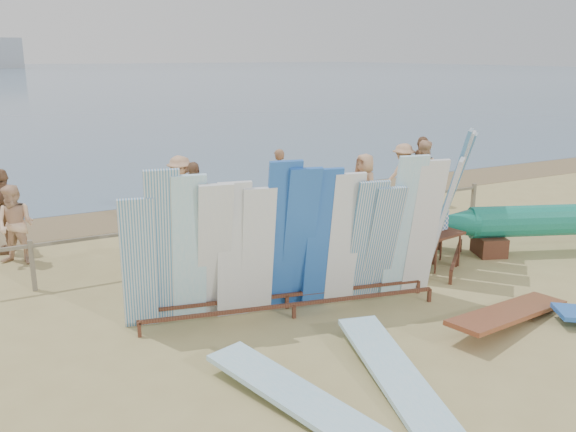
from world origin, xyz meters
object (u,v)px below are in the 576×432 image
vendor_table (439,248)px  beachgoer_6 (364,187)px  main_surfboard_rack (291,245)px  beachgoer_7 (279,179)px  flat_board_c (509,324)px  beachgoer_8 (422,173)px  stroller (317,211)px  beachgoer_2 (16,225)px  beachgoer_4 (194,201)px  beachgoer_10 (421,171)px  side_surfboard_rack (448,204)px  beachgoer_3 (181,191)px  beachgoer_9 (403,174)px  beach_chair_right (283,220)px  beach_chair_left (242,230)px  flat_board_b (393,380)px  flat_board_a (298,407)px  beachgoer_extra_1 (5,211)px

vendor_table → beachgoer_6: 3.53m
main_surfboard_rack → beachgoer_7: bearing=76.2°
flat_board_c → beachgoer_8: beachgoer_8 is taller
stroller → beachgoer_8: 3.65m
vendor_table → beachgoer_2: 8.09m
beachgoer_4 → beachgoer_10: (6.47, 0.34, 0.05)m
side_surfboard_rack → beachgoer_10: bearing=13.8°
beachgoer_10 → side_surfboard_rack: bearing=165.7°
beachgoer_2 → beachgoer_7: bearing=47.8°
beachgoer_3 → beachgoer_9: bearing=62.6°
beach_chair_right → beach_chair_left: bearing=-163.1°
beachgoer_2 → beach_chair_right: bearing=30.2°
beach_chair_left → beach_chair_right: size_ratio=0.98×
beach_chair_right → beachgoer_9: beachgoer_9 is taller
flat_board_b → beachgoer_7: size_ratio=1.71×
vendor_table → beachgoer_4: size_ratio=0.64×
beach_chair_left → beach_chair_right: 1.22m
flat_board_c → beachgoer_3: 8.08m
flat_board_a → beachgoer_6: beachgoer_6 is taller
beachgoer_7 → beachgoer_8: bearing=-165.1°
beachgoer_10 → beach_chair_left: bearing=119.1°
main_surfboard_rack → beachgoer_9: main_surfboard_rack is taller
side_surfboard_rack → beachgoer_6: side_surfboard_rack is taller
side_surfboard_rack → beach_chair_left: (-2.86, 3.17, -0.94)m
flat_board_b → beachgoer_2: 7.89m
beachgoer_7 → beachgoer_2: bearing=50.3°
beachgoer_2 → beach_chair_left: bearing=24.8°
flat_board_c → beachgoer_2: beachgoer_2 is taller
flat_board_a → beachgoer_4: (1.11, 6.76, 0.87)m
vendor_table → beachgoer_6: beachgoer_6 is taller
main_surfboard_rack → beachgoer_extra_1: 6.52m
beachgoer_7 → beachgoer_6: bearing=159.2°
side_surfboard_rack → beachgoer_6: bearing=40.0°
beach_chair_right → beachgoer_8: bearing=7.8°
beach_chair_right → main_surfboard_rack: bearing=-114.6°
beachgoer_7 → beachgoer_3: bearing=43.7°
vendor_table → beachgoer_2: bearing=141.3°
beachgoer_extra_1 → side_surfboard_rack: bearing=77.9°
beachgoer_2 → beachgoer_4: bearing=32.3°
stroller → beachgoer_9: bearing=6.0°
beachgoer_10 → beachgoer_extra_1: 10.15m
beachgoer_6 → beachgoer_2: bearing=-93.6°
vendor_table → beachgoer_4: beachgoer_4 is taller
side_surfboard_rack → stroller: 3.60m
beachgoer_7 → beachgoer_extra_1: (-6.55, -0.69, 0.08)m
beachgoer_7 → beachgoer_8: (3.54, -1.42, 0.09)m
flat_board_a → beachgoer_4: size_ratio=1.56×
side_surfboard_rack → beachgoer_2: size_ratio=1.72×
flat_board_b → beachgoer_9: beachgoer_9 is taller
beachgoer_2 → beachgoer_extra_1: beachgoer_extra_1 is taller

